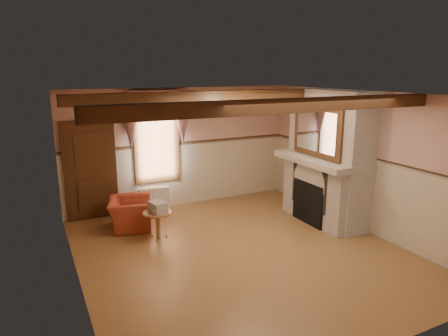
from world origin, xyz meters
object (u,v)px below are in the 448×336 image
armchair (130,213)px  radiator (154,200)px  mantel_clock (300,146)px  oil_lamp (308,146)px  side_table (158,225)px  bowl (324,155)px

armchair → radiator: (0.70, 0.66, -0.01)m
mantel_clock → oil_lamp: oil_lamp is taller
side_table → oil_lamp: bearing=-2.3°
armchair → radiator: bearing=-31.2°
armchair → mantel_clock: (3.75, -0.66, 1.21)m
armchair → bowl: 4.20m
armchair → side_table: 0.88m
mantel_clock → oil_lamp: 0.29m
armchair → oil_lamp: (3.75, -0.95, 1.25)m
mantel_clock → oil_lamp: bearing=-90.0°
side_table → radiator: radiator is taller
side_table → bowl: bowl is taller
armchair → radiator: armchair is taller
radiator → bowl: (3.04, -2.16, 1.16)m
side_table → bowl: (3.41, -0.69, 1.18)m
armchair → oil_lamp: oil_lamp is taller
side_table → bowl: size_ratio=1.74×
radiator → mantel_clock: size_ratio=2.92×
bowl → oil_lamp: 0.56m
bowl → oil_lamp: (0.00, 0.55, 0.10)m
radiator → bowl: size_ratio=2.18×
side_table → mantel_clock: bearing=2.6°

